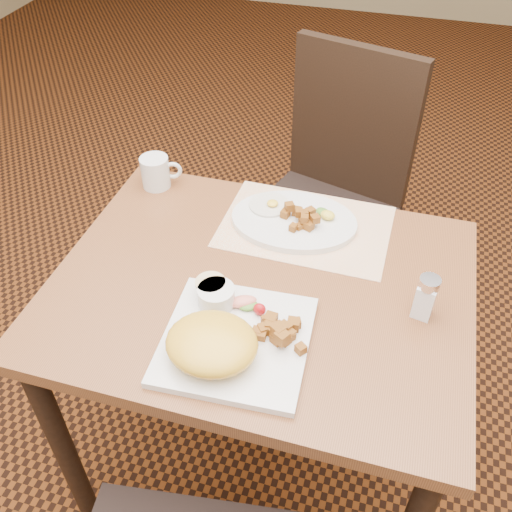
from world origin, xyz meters
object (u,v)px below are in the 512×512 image
Objects in this scene: coffee_mug at (156,172)px; chair_far at (332,186)px; table at (260,317)px; salt_shaker at (426,297)px; plate_oval at (294,221)px; plate_square at (236,341)px.

chair_far is at bearing 46.27° from coffee_mug.
table is 9.00× the size of salt_shaker.
plate_square is at bearing -93.26° from plate_oval.
plate_square reaches higher than table.
table is 0.48m from coffee_mug.
plate_oval is at bearing 84.21° from table.
chair_far reaches higher than plate_square.
coffee_mug is (-0.36, 0.28, 0.15)m from table.
coffee_mug reaches higher than plate_oval.
plate_oval is at bearing -9.03° from coffee_mug.
chair_far is at bearing 86.28° from table.
table is 0.93× the size of chair_far.
salt_shaker reaches higher than coffee_mug.
coffee_mug reaches higher than table.
plate_oval is (0.02, 0.22, 0.12)m from table.
chair_far reaches higher than coffee_mug.
salt_shaker is 0.97× the size of coffee_mug.
table is 2.96× the size of plate_oval.
chair_far reaches higher than plate_oval.
chair_far is 3.19× the size of plate_oval.
plate_square is 2.70× the size of coffee_mug.
plate_oval reaches higher than plate_square.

